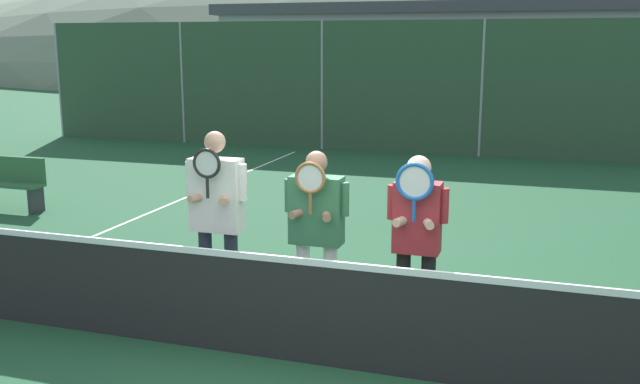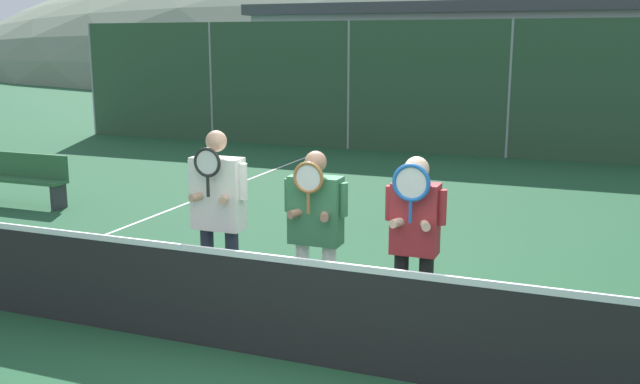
{
  "view_description": "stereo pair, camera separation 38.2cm",
  "coord_description": "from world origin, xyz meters",
  "px_view_note": "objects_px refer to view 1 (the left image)",
  "views": [
    {
      "loc": [
        1.6,
        -5.27,
        2.66
      ],
      "look_at": [
        -0.43,
        0.96,
        1.27
      ],
      "focal_mm": 40.0,
      "sensor_mm": 36.0,
      "label": 1
    },
    {
      "loc": [
        1.96,
        -5.14,
        2.66
      ],
      "look_at": [
        -0.43,
        0.96,
        1.27
      ],
      "focal_mm": 40.0,
      "sensor_mm": 36.0,
      "label": 2
    }
  ],
  "objects_px": {
    "car_left_of_center": "(460,109)",
    "player_leftmost": "(217,210)",
    "player_center_right": "(417,231)",
    "car_far_left": "(274,102)",
    "player_center_left": "(316,223)"
  },
  "relations": [
    {
      "from": "car_left_of_center",
      "to": "player_leftmost",
      "type": "bearing_deg",
      "value": -92.62
    },
    {
      "from": "player_leftmost",
      "to": "player_center_left",
      "type": "xyz_separation_m",
      "value": [
        0.96,
        0.12,
        -0.09
      ]
    },
    {
      "from": "player_center_right",
      "to": "car_far_left",
      "type": "relative_size",
      "value": 0.37
    },
    {
      "from": "player_leftmost",
      "to": "car_far_left",
      "type": "xyz_separation_m",
      "value": [
        -4.82,
        13.55,
        -0.18
      ]
    },
    {
      "from": "car_far_left",
      "to": "player_center_left",
      "type": "bearing_deg",
      "value": -66.7
    },
    {
      "from": "car_far_left",
      "to": "car_left_of_center",
      "type": "bearing_deg",
      "value": -0.85
    },
    {
      "from": "player_center_right",
      "to": "car_far_left",
      "type": "distance_m",
      "value": 15.02
    },
    {
      "from": "player_center_left",
      "to": "car_far_left",
      "type": "xyz_separation_m",
      "value": [
        -5.79,
        13.44,
        -0.09
      ]
    },
    {
      "from": "player_center_left",
      "to": "player_center_right",
      "type": "xyz_separation_m",
      "value": [
        0.94,
        0.01,
        0.01
      ]
    },
    {
      "from": "player_center_right",
      "to": "car_far_left",
      "type": "height_order",
      "value": "car_far_left"
    },
    {
      "from": "player_leftmost",
      "to": "player_center_right",
      "type": "relative_size",
      "value": 1.09
    },
    {
      "from": "player_center_right",
      "to": "car_far_left",
      "type": "xyz_separation_m",
      "value": [
        -6.73,
        13.43,
        -0.1
      ]
    },
    {
      "from": "player_leftmost",
      "to": "player_center_right",
      "type": "height_order",
      "value": "player_leftmost"
    },
    {
      "from": "player_leftmost",
      "to": "car_far_left",
      "type": "height_order",
      "value": "player_leftmost"
    },
    {
      "from": "player_center_left",
      "to": "car_left_of_center",
      "type": "relative_size",
      "value": 0.35
    }
  ]
}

